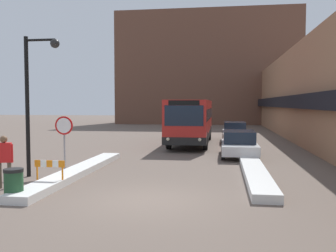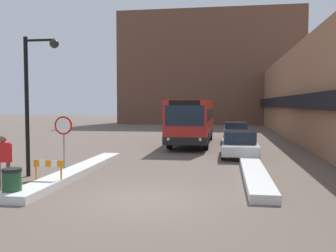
{
  "view_description": "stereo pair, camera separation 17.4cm",
  "coord_description": "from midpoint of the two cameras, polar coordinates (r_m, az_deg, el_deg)",
  "views": [
    {
      "loc": [
        2.29,
        -10.91,
        2.91
      ],
      "look_at": [
        -0.46,
        7.87,
        1.78
      ],
      "focal_mm": 40.0,
      "sensor_mm": 36.0,
      "label": 1
    },
    {
      "loc": [
        2.46,
        -10.89,
        2.91
      ],
      "look_at": [
        -0.46,
        7.87,
        1.78
      ],
      "focal_mm": 40.0,
      "sensor_mm": 36.0,
      "label": 2
    }
  ],
  "objects": [
    {
      "name": "parked_car_front",
      "position": [
        20.96,
        11.06,
        -2.65
      ],
      "size": [
        1.93,
        4.5,
        1.41
      ],
      "color": "silver",
      "rests_on": "ground_plane"
    },
    {
      "name": "parked_car_middle",
      "position": [
        28.75,
        10.47,
        -0.93
      ],
      "size": [
        1.83,
        4.87,
        1.52
      ],
      "color": "silver",
      "rests_on": "ground_plane"
    },
    {
      "name": "trash_bin",
      "position": [
        12.39,
        -22.31,
        -8.16
      ],
      "size": [
        0.59,
        0.59,
        0.95
      ],
      "color": "#234C2D",
      "rests_on": "ground_plane"
    },
    {
      "name": "snow_bank_left",
      "position": [
        15.94,
        -13.42,
        -6.71
      ],
      "size": [
        0.9,
        9.56,
        0.27
      ],
      "color": "silver",
      "rests_on": "ground_plane"
    },
    {
      "name": "construction_barricade",
      "position": [
        13.78,
        -17.41,
        -6.1
      ],
      "size": [
        1.1,
        0.06,
        0.94
      ],
      "color": "orange",
      "rests_on": "ground_plane"
    },
    {
      "name": "ground_plane",
      "position": [
        11.53,
        -3.41,
        -11.21
      ],
      "size": [
        160.0,
        160.0,
        0.0
      ],
      "primitive_type": "plane",
      "color": "#66564C"
    },
    {
      "name": "building_row_right",
      "position": [
        35.72,
        21.18,
        4.32
      ],
      "size": [
        5.5,
        60.0,
        7.26
      ],
      "color": "#996B4C",
      "rests_on": "ground_plane"
    },
    {
      "name": "building_backdrop_far",
      "position": [
        56.09,
        6.46,
        8.61
      ],
      "size": [
        26.0,
        8.0,
        16.02
      ],
      "color": "brown",
      "rests_on": "ground_plane"
    },
    {
      "name": "stop_sign",
      "position": [
        15.93,
        -15.33,
        -0.91
      ],
      "size": [
        0.76,
        0.08,
        2.4
      ],
      "color": "gray",
      "rests_on": "ground_plane"
    },
    {
      "name": "snow_bank_right",
      "position": [
        16.15,
        13.14,
        -6.53
      ],
      "size": [
        0.9,
        9.96,
        0.29
      ],
      "color": "silver",
      "rests_on": "ground_plane"
    },
    {
      "name": "street_lamp",
      "position": [
        15.72,
        -19.46,
        5.35
      ],
      "size": [
        1.46,
        0.36,
        5.54
      ],
      "color": "black",
      "rests_on": "ground_plane"
    },
    {
      "name": "pedestrian",
      "position": [
        14.1,
        -23.5,
        -4.28
      ],
      "size": [
        0.56,
        0.38,
        1.82
      ],
      "rotation": [
        0.0,
        0.0,
        0.36
      ],
      "color": "brown",
      "rests_on": "ground_plane"
    },
    {
      "name": "city_bus",
      "position": [
        27.01,
        3.92,
        0.9
      ],
      "size": [
        2.63,
        10.7,
        3.15
      ],
      "color": "red",
      "rests_on": "ground_plane"
    }
  ]
}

